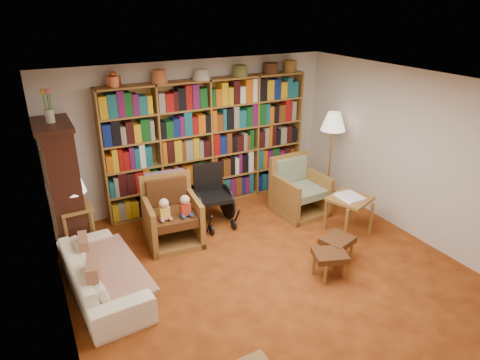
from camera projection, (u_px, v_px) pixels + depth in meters
floor at (266, 270)px, 5.82m from camera, size 5.00×5.00×0.00m
ceiling at (272, 85)px, 4.84m from camera, size 5.00×5.00×0.00m
wall_back at (195, 134)px, 7.37m from camera, size 5.00×0.00×5.00m
wall_front at (435, 303)px, 3.28m from camera, size 5.00×0.00×5.00m
wall_left at (54, 232)px, 4.28m from camera, size 0.00×5.00×5.00m
wall_right at (413, 155)px, 6.38m from camera, size 0.00×5.00×5.00m
bookshelf at (209, 139)px, 7.35m from camera, size 3.60×0.30×2.42m
curio_cabinet at (62, 184)px, 6.13m from camera, size 0.50×0.95×2.40m
framed_pictures at (47, 187)px, 4.38m from camera, size 0.03×0.52×0.97m
sofa at (102, 274)px, 5.28m from camera, size 1.88×0.86×0.53m
sofa_throw at (106, 271)px, 5.29m from camera, size 0.95×1.58×0.04m
cushion_left at (85, 250)px, 5.44m from camera, size 0.14×0.36×0.35m
cushion_right at (94, 280)px, 4.87m from camera, size 0.20×0.42×0.41m
side_table_lamp at (77, 218)px, 6.13m from camera, size 0.46×0.46×0.69m
table_lamp at (71, 184)px, 5.92m from camera, size 0.38×0.38×0.52m
armchair_leather at (170, 215)px, 6.44m from camera, size 0.86×0.90×1.00m
armchair_sage at (297, 191)px, 7.31m from camera, size 0.82×0.85×0.96m
wheelchair at (212, 197)px, 6.90m from camera, size 0.57×0.79×0.99m
floor_lamp at (333, 125)px, 7.36m from camera, size 0.43×0.43×1.62m
side_table_papers at (350, 203)px, 6.57m from camera, size 0.73×0.73×0.63m
footstool_a at (330, 257)px, 5.59m from camera, size 0.51×0.48×0.36m
footstool_b at (337, 242)px, 5.92m from camera, size 0.52×0.47×0.36m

